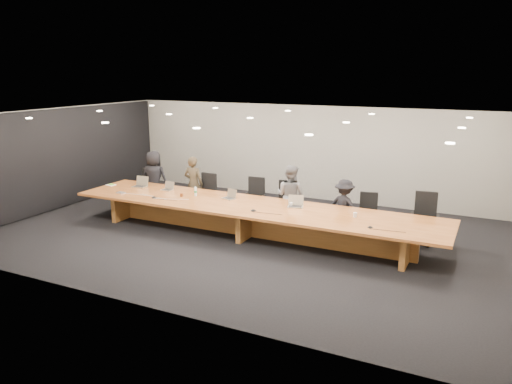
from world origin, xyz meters
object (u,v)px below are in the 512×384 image
at_px(laptop_c, 229,194).
at_px(paper_cup_far, 355,215).
at_px(person_a, 154,178).
at_px(conference_table, 250,215).
at_px(mic_left, 154,197).
at_px(laptop_a, 139,182).
at_px(person_d, 344,207).
at_px(laptop_b, 167,186).
at_px(chair_left, 205,193).
at_px(paper_cup_near, 291,204).
at_px(chair_far_left, 144,186).
at_px(chair_mid_left, 253,198).
at_px(av_box, 121,193).
at_px(chair_far_right, 425,218).
at_px(chair_right, 368,214).
at_px(person_b, 193,184).
at_px(water_bottle, 196,192).
at_px(person_c, 290,196).
at_px(mic_center, 253,210).
at_px(laptop_d, 295,201).
at_px(mic_right, 370,227).
at_px(amber_mug, 182,195).
at_px(chair_mid_right, 285,203).

bearing_deg(laptop_c, paper_cup_far, 15.56).
bearing_deg(person_a, conference_table, 148.99).
bearing_deg(mic_left, laptop_a, 144.02).
distance_m(person_d, laptop_b, 4.61).
bearing_deg(chair_left, conference_table, -28.29).
relative_size(paper_cup_near, paper_cup_far, 0.91).
distance_m(chair_far_left, laptop_a, 1.13).
bearing_deg(chair_left, chair_mid_left, 8.65).
distance_m(laptop_b, av_box, 1.18).
distance_m(chair_far_right, person_d, 1.82).
distance_m(chair_right, person_b, 4.82).
bearing_deg(paper_cup_near, chair_far_left, 169.65).
relative_size(laptop_b, water_bottle, 1.33).
relative_size(chair_left, person_c, 0.71).
xyz_separation_m(chair_mid_left, paper_cup_far, (3.02, -1.20, 0.25)).
distance_m(chair_left, mic_left, 1.67).
xyz_separation_m(person_c, mic_center, (-0.26, -1.55, -0.01)).
distance_m(paper_cup_near, av_box, 4.44).
xyz_separation_m(laptop_b, water_bottle, (1.00, -0.18, -0.01)).
xyz_separation_m(laptop_d, mic_right, (1.91, -0.76, -0.12)).
relative_size(chair_far_right, water_bottle, 5.31).
xyz_separation_m(person_d, paper_cup_near, (-1.03, -0.80, 0.13)).
relative_size(chair_far_right, amber_mug, 13.71).
bearing_deg(conference_table, laptop_d, 16.84).
bearing_deg(amber_mug, mic_left, -145.37).
bearing_deg(av_box, laptop_b, 49.94).
bearing_deg(chair_left, chair_mid_right, 4.09).
height_order(chair_left, mic_right, chair_left).
height_order(paper_cup_near, mic_right, paper_cup_near).
distance_m(laptop_a, mic_right, 6.47).
relative_size(conference_table, laptop_d, 25.91).
bearing_deg(laptop_a, person_c, 7.36).
bearing_deg(chair_far_right, chair_right, 171.36).
distance_m(conference_table, paper_cup_near, 0.99).
xyz_separation_m(chair_right, mic_left, (-4.89, -1.75, 0.26)).
height_order(person_a, person_c, person_a).
distance_m(chair_right, laptop_c, 3.37).
xyz_separation_m(conference_table, mic_right, (2.91, -0.46, 0.24)).
bearing_deg(paper_cup_far, laptop_c, 176.76).
distance_m(laptop_c, laptop_d, 1.75).
bearing_deg(mic_right, person_c, 145.86).
relative_size(chair_mid_left, paper_cup_far, 10.96).
xyz_separation_m(person_c, laptop_c, (-1.28, -0.86, 0.10)).
bearing_deg(amber_mug, chair_far_right, 13.19).
xyz_separation_m(person_b, paper_cup_near, (3.25, -0.90, 0.03)).
xyz_separation_m(chair_far_left, chair_right, (6.53, 0.10, -0.01)).
relative_size(av_box, mic_right, 1.70).
bearing_deg(laptop_d, amber_mug, 171.10).
height_order(chair_left, chair_far_right, chair_far_right).
relative_size(chair_mid_left, person_b, 0.71).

